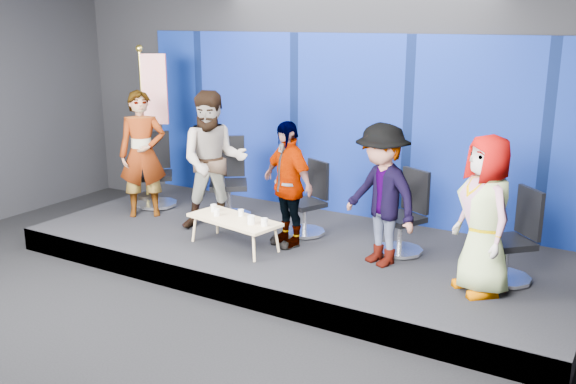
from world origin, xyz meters
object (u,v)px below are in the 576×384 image
object	(u,v)px
panelist_a	(143,154)
coffee_table	(234,221)
panelist_b	(214,161)
mug_c	(241,213)
chair_d	(404,226)
mug_a	(214,208)
panelist_d	(381,195)
panelist_e	(485,215)
chair_c	(308,210)
flag_stand	(151,121)
chair_e	(511,251)
chair_a	(156,182)
chair_b	(229,192)
mug_b	(217,212)
mug_d	(251,220)
panelist_c	(287,184)
mug_e	(264,222)

from	to	relation	value
panelist_a	coffee_table	world-z (taller)	panelist_a
panelist_b	mug_c	world-z (taller)	panelist_b
chair_d	coffee_table	distance (m)	2.10
mug_a	panelist_d	bearing A→B (deg)	7.78
panelist_e	mug_c	bearing A→B (deg)	-133.20
chair_c	flag_stand	xyz separation A→B (m)	(-2.86, 0.17, 0.96)
chair_c	panelist_d	distance (m)	1.44
mug_a	chair_e	bearing A→B (deg)	8.51
chair_a	coffee_table	xyz separation A→B (m)	(2.12, -0.91, -0.02)
mug_c	chair_a	bearing A→B (deg)	159.90
chair_a	chair_b	distance (m)	1.33
panelist_d	mug_b	world-z (taller)	panelist_d
mug_d	flag_stand	size ratio (longest dim) A/B	0.04
chair_b	panelist_e	xyz separation A→B (m)	(3.81, -0.78, 0.46)
chair_a	mug_a	distance (m)	1.90
mug_c	panelist_b	bearing A→B (deg)	152.60
chair_b	panelist_d	bearing A→B (deg)	-47.96
panelist_c	chair_d	size ratio (longest dim) A/B	1.55
chair_b	coffee_table	xyz separation A→B (m)	(0.79, -0.98, -0.04)
mug_d	flag_stand	xyz separation A→B (m)	(-2.63, 1.18, 0.85)
panelist_a	mug_a	bearing A→B (deg)	-52.76
chair_e	mug_b	world-z (taller)	chair_e
chair_d	mug_d	world-z (taller)	chair_d
panelist_d	coffee_table	size ratio (longest dim) A/B	1.29
panelist_b	mug_e	distance (m)	1.38
panelist_d	mug_a	bearing A→B (deg)	-147.52
mug_b	panelist_b	bearing A→B (deg)	129.09
chair_c	mug_c	xyz separation A→B (m)	(-0.53, -0.79, 0.09)
chair_b	coffee_table	bearing A→B (deg)	-86.62
panelist_a	panelist_d	world-z (taller)	panelist_a
panelist_d	mug_d	xyz separation A→B (m)	(-1.48, -0.50, -0.40)
panelist_c	mug_d	size ratio (longest dim) A/B	14.80
panelist_b	chair_d	xyz separation A→B (m)	(2.57, 0.42, -0.61)
chair_e	chair_d	bearing A→B (deg)	-145.01
panelist_c	mug_e	bearing A→B (deg)	-70.24
chair_e	mug_e	size ratio (longest dim) A/B	10.95
panelist_c	panelist_a	bearing A→B (deg)	-156.91
chair_a	panelist_d	bearing A→B (deg)	-47.41
panelist_c	chair_d	xyz separation A→B (m)	(1.37, 0.48, -0.46)
chair_c	panelist_d	xyz separation A→B (m)	(1.25, -0.51, 0.51)
mug_d	mug_c	bearing A→B (deg)	143.90
panelist_d	chair_e	bearing A→B (deg)	34.30
mug_a	mug_b	xyz separation A→B (m)	(0.15, -0.14, 0.00)
panelist_c	flag_stand	distance (m)	2.95
mug_e	chair_b	bearing A→B (deg)	140.92
mug_b	panelist_c	bearing A→B (deg)	30.05
panelist_c	chair_d	distance (m)	1.53
panelist_e	flag_stand	size ratio (longest dim) A/B	0.70
mug_b	panelist_d	bearing A→B (deg)	12.04
panelist_b	mug_a	xyz separation A→B (m)	(0.27, -0.37, -0.52)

